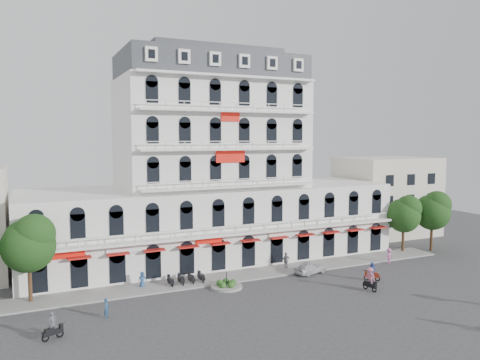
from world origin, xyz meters
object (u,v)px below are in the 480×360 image
Objects in this scene: parked_car at (310,268)px; rider_east at (372,272)px; rider_west at (53,327)px; rider_center at (370,278)px.

parked_car is 1.95× the size of rider_east.
rider_west is 0.91× the size of rider_center.
rider_center reaches higher than parked_car.
rider_center is at bearing -22.32° from rider_west.
parked_car is 1.83× the size of rider_west.
rider_east is 3.39m from rider_center.
rider_center is (-2.35, -2.43, 0.28)m from rider_east.
rider_west is at bearing 89.49° from parked_car.
parked_car is at bearing -7.10° from rider_west.
parked_car is 1.67× the size of rider_center.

